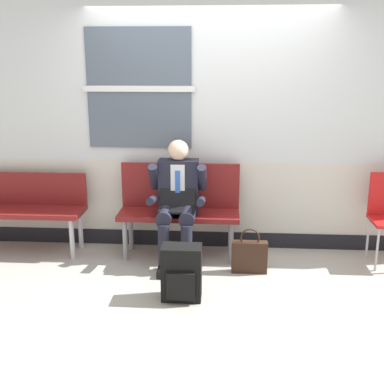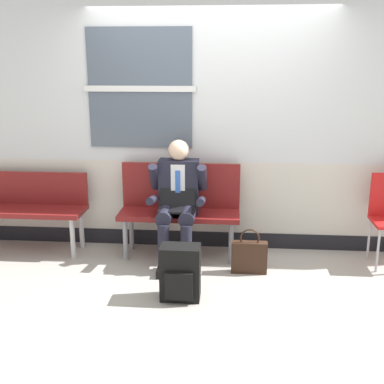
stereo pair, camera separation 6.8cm
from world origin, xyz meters
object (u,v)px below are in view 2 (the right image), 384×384
bench_with_person (180,203)px  person_seated (178,199)px  backpack (180,273)px  bench_empty (28,204)px  handbag (249,256)px

bench_with_person → person_seated: bearing=-90.0°
person_seated → backpack: bearing=-82.3°
bench_with_person → bench_empty: bearing=-179.5°
person_seated → bench_with_person: bearing=90.0°
bench_empty → handbag: bearing=-10.3°
backpack → handbag: size_ratio=1.07×
bench_with_person → person_seated: 0.23m
bench_with_person → handbag: bench_with_person is taller
person_seated → handbag: person_seated is taller
bench_with_person → handbag: bearing=-31.7°
bench_empty → backpack: size_ratio=2.60×
bench_empty → backpack: bearing=-30.0°
bench_empty → person_seated: bearing=-6.7°
person_seated → handbag: 0.90m
bench_empty → bench_with_person: bearing=0.5°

